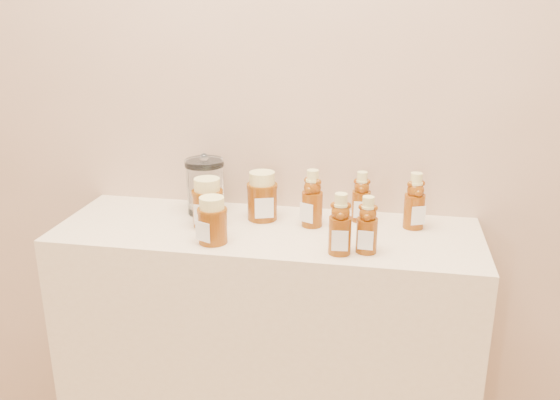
% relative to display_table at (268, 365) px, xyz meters
% --- Properties ---
extents(wall_back, '(3.50, 0.02, 2.70)m').
position_rel_display_table_xyz_m(wall_back, '(0.00, 0.20, 0.90)').
color(wall_back, tan).
rests_on(wall_back, ground).
extents(display_table, '(1.20, 0.40, 0.90)m').
position_rel_display_table_xyz_m(display_table, '(0.00, 0.00, 0.00)').
color(display_table, beige).
rests_on(display_table, ground).
extents(bear_bottle_back_left, '(0.08, 0.08, 0.19)m').
position_rel_display_table_xyz_m(bear_bottle_back_left, '(0.12, 0.05, 0.54)').
color(bear_bottle_back_left, '#652C08').
rests_on(bear_bottle_back_left, display_table).
extents(bear_bottle_back_mid, '(0.06, 0.06, 0.17)m').
position_rel_display_table_xyz_m(bear_bottle_back_mid, '(0.26, 0.12, 0.53)').
color(bear_bottle_back_mid, '#652C08').
rests_on(bear_bottle_back_mid, display_table).
extents(bear_bottle_back_right, '(0.08, 0.08, 0.18)m').
position_rel_display_table_xyz_m(bear_bottle_back_right, '(0.41, 0.09, 0.54)').
color(bear_bottle_back_right, '#652C08').
rests_on(bear_bottle_back_right, display_table).
extents(bear_bottle_front_left, '(0.07, 0.07, 0.18)m').
position_rel_display_table_xyz_m(bear_bottle_front_left, '(0.22, -0.13, 0.54)').
color(bear_bottle_front_left, '#652C08').
rests_on(bear_bottle_front_left, display_table).
extents(bear_bottle_front_right, '(0.06, 0.06, 0.17)m').
position_rel_display_table_xyz_m(bear_bottle_front_right, '(0.28, -0.11, 0.53)').
color(bear_bottle_front_right, '#652C08').
rests_on(bear_bottle_front_right, display_table).
extents(honey_jar_left, '(0.09, 0.09, 0.14)m').
position_rel_display_table_xyz_m(honey_jar_left, '(-0.17, -0.00, 0.52)').
color(honey_jar_left, '#652C08').
rests_on(honey_jar_left, display_table).
extents(honey_jar_back, '(0.12, 0.12, 0.14)m').
position_rel_display_table_xyz_m(honey_jar_back, '(-0.03, 0.08, 0.52)').
color(honey_jar_back, '#652C08').
rests_on(honey_jar_back, display_table).
extents(honey_jar_front, '(0.11, 0.11, 0.13)m').
position_rel_display_table_xyz_m(honey_jar_front, '(-0.12, -0.12, 0.51)').
color(honey_jar_front, '#652C08').
rests_on(honey_jar_front, display_table).
extents(glass_canister, '(0.15, 0.15, 0.18)m').
position_rel_display_table_xyz_m(glass_canister, '(-0.21, 0.10, 0.54)').
color(glass_canister, white).
rests_on(glass_canister, display_table).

